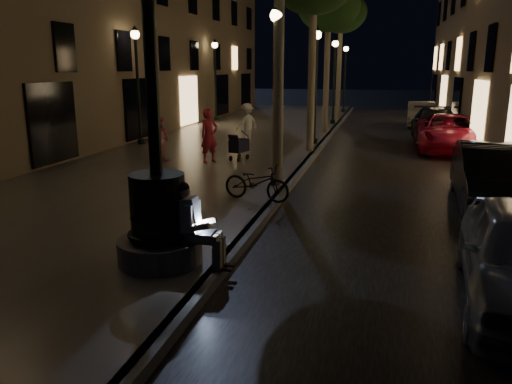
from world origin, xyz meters
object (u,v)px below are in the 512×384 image
(lamp_left_b, at_px, (137,71))
(car_rear, at_px, (436,125))
(lamp_curb_d, at_px, (345,69))
(car_fifth, at_px, (421,114))
(pedestrian_pink, at_px, (160,138))
(pedestrian_white, at_px, (247,123))
(lamp_curb_c, at_px, (334,70))
(car_third, at_px, (448,133))
(stroller, at_px, (239,146))
(seated_man_laptop, at_px, (194,222))
(lamp_curb_b, at_px, (316,71))
(fountain_lamppost, at_px, (158,203))
(lamp_left_c, at_px, (215,70))
(car_second, at_px, (494,176))
(pedestrian_red, at_px, (209,136))
(tree_third, at_px, (329,7))
(lamp_curb_a, at_px, (277,72))
(bicycle, at_px, (257,182))
(tree_far, at_px, (341,14))

(lamp_left_b, relative_size, car_rear, 0.93)
(lamp_curb_d, relative_size, car_fifth, 1.12)
(car_rear, height_order, pedestrian_pink, pedestrian_pink)
(car_fifth, xyz_separation_m, pedestrian_white, (-7.78, -10.09, 0.34))
(lamp_curb_c, bearing_deg, car_third, -53.79)
(stroller, height_order, car_third, car_third)
(lamp_left_b, bearing_deg, seated_man_laptop, -59.70)
(lamp_curb_b, xyz_separation_m, stroller, (-2.01, -4.68, -2.52))
(fountain_lamppost, relative_size, seated_man_laptop, 3.73)
(lamp_curb_c, height_order, pedestrian_pink, lamp_curb_c)
(lamp_curb_d, relative_size, pedestrian_white, 2.86)
(fountain_lamppost, distance_m, pedestrian_pink, 9.43)
(lamp_left_c, bearing_deg, car_second, -52.16)
(lamp_left_b, distance_m, stroller, 6.28)
(lamp_left_b, height_order, pedestrian_white, lamp_left_b)
(fountain_lamppost, xyz_separation_m, lamp_curb_b, (0.70, 14.00, 2.02))
(fountain_lamppost, distance_m, pedestrian_red, 8.98)
(fountain_lamppost, xyz_separation_m, tree_third, (0.70, 18.00, 4.93))
(tree_third, distance_m, car_rear, 7.54)
(lamp_left_b, bearing_deg, stroller, -27.73)
(lamp_curb_c, relative_size, pedestrian_red, 2.65)
(car_second, relative_size, pedestrian_white, 2.78)
(lamp_curb_c, height_order, stroller, lamp_curb_c)
(lamp_curb_a, relative_size, car_third, 0.89)
(stroller, height_order, pedestrian_pink, pedestrian_pink)
(pedestrian_pink, bearing_deg, stroller, -147.22)
(lamp_left_b, distance_m, car_rear, 13.79)
(pedestrian_pink, bearing_deg, lamp_curb_d, -85.42)
(car_rear, relative_size, pedestrian_pink, 3.29)
(car_third, height_order, bicycle, car_third)
(lamp_curb_b, bearing_deg, car_rear, 34.54)
(car_rear, bearing_deg, car_fifth, 92.38)
(lamp_curb_d, bearing_deg, tree_far, -89.24)
(lamp_left_c, relative_size, pedestrian_pink, 3.08)
(lamp_left_c, bearing_deg, seated_man_laptop, -72.32)
(lamp_left_b, relative_size, pedestrian_pink, 3.08)
(lamp_curb_a, xyz_separation_m, stroller, (-2.01, 3.32, -2.52))
(tree_far, bearing_deg, lamp_curb_d, 90.76)
(fountain_lamppost, bearing_deg, tree_far, 88.14)
(lamp_curb_a, relative_size, car_fifth, 1.12)
(fountain_lamppost, bearing_deg, lamp_curb_c, 88.18)
(car_fifth, bearing_deg, tree_far, 177.26)
(pedestrian_red, bearing_deg, car_fifth, 10.21)
(lamp_curb_c, relative_size, bicycle, 2.80)
(lamp_curb_a, bearing_deg, car_third, 57.54)
(car_third, bearing_deg, car_second, -88.33)
(lamp_left_c, xyz_separation_m, car_rear, (12.35, -4.39, -2.49))
(lamp_left_b, distance_m, car_third, 13.04)
(bicycle, bearing_deg, pedestrian_white, 28.25)
(lamp_curb_a, distance_m, lamp_left_b, 9.30)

